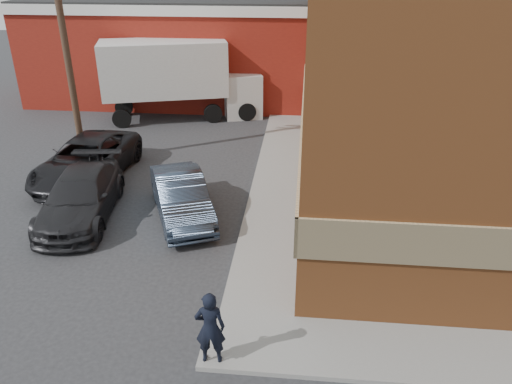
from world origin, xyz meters
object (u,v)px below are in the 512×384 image
(man, at_px, (210,328))
(suv_a, at_px, (87,160))
(utility_pole, at_px, (65,45))
(sedan, at_px, (181,197))
(suv_b, at_px, (81,196))
(brick_building, at_px, (510,54))
(box_truck, at_px, (180,74))
(warehouse, at_px, (179,47))

(man, distance_m, suv_a, 11.02)
(utility_pole, bearing_deg, sedan, -39.20)
(suv_b, bearing_deg, brick_building, 9.88)
(sedan, distance_m, suv_b, 3.26)
(brick_building, bearing_deg, sedan, -158.78)
(box_truck, bearing_deg, suv_a, -119.01)
(sedan, bearing_deg, suv_b, 162.28)
(sedan, relative_size, suv_b, 0.87)
(warehouse, relative_size, utility_pole, 1.81)
(warehouse, bearing_deg, sedan, -76.46)
(warehouse, distance_m, utility_pole, 11.27)
(utility_pole, height_order, sedan, utility_pole)
(man, bearing_deg, sedan, -76.61)
(utility_pole, height_order, man, utility_pole)
(man, bearing_deg, suv_a, -59.69)
(warehouse, bearing_deg, box_truck, -75.67)
(man, distance_m, box_truck, 17.61)
(brick_building, height_order, man, brick_building)
(warehouse, distance_m, man, 22.39)
(suv_a, bearing_deg, brick_building, 9.04)
(warehouse, bearing_deg, brick_building, -37.20)
(brick_building, bearing_deg, utility_pole, 179.98)
(box_truck, bearing_deg, brick_building, -42.02)
(warehouse, distance_m, suv_b, 15.66)
(warehouse, xyz_separation_m, utility_pole, (-1.50, -11.00, 1.93))
(warehouse, distance_m, box_truck, 4.79)
(utility_pole, height_order, suv_b, utility_pole)
(sedan, height_order, suv_b, suv_b)
(utility_pole, relative_size, sedan, 2.04)
(utility_pole, xyz_separation_m, suv_b, (1.91, -4.51, -4.01))
(warehouse, xyz_separation_m, suv_b, (0.41, -15.51, -2.08))
(warehouse, xyz_separation_m, box_truck, (1.18, -4.61, -0.53))
(suv_a, distance_m, suv_b, 3.10)
(brick_building, relative_size, suv_a, 3.27)
(man, xyz_separation_m, suv_a, (-6.41, 8.97, -0.20))
(man, bearing_deg, utility_pole, -60.57)
(brick_building, distance_m, suv_b, 15.30)
(brick_building, relative_size, man, 10.65)
(suv_a, relative_size, suv_b, 1.10)
(suv_b, xyz_separation_m, box_truck, (0.76, 10.90, 1.55))
(sedan, height_order, suv_a, suv_a)
(brick_building, xyz_separation_m, sedan, (-10.83, -4.21, -3.96))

